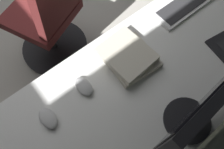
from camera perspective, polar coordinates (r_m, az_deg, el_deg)
The scene contains 7 objects.
desk at distance 1.02m, azimuth 1.81°, elevation -8.91°, with size 2.29×0.68×0.73m.
monitor_primary at distance 0.77m, azimuth 24.17°, elevation -6.38°, with size 0.48×0.20×0.43m.
keyboard_main at distance 1.32m, azimuth 19.10°, elevation 17.26°, with size 0.42×0.14×0.02m.
mouse_main at distance 0.96m, azimuth -16.42°, elevation -10.97°, with size 0.06×0.10×0.03m, color silver.
mouse_spare at distance 0.98m, azimuth -7.42°, elevation -3.10°, with size 0.06×0.10×0.03m, color silver.
book_stack_near at distance 1.03m, azimuth 4.33°, elevation 4.75°, with size 0.24×0.26×0.06m.
office_chair at distance 1.62m, azimuth -15.97°, elevation 14.20°, with size 0.57×0.61×0.97m.
Camera 1 is at (0.44, 2.00, 1.64)m, focal length 34.85 mm.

